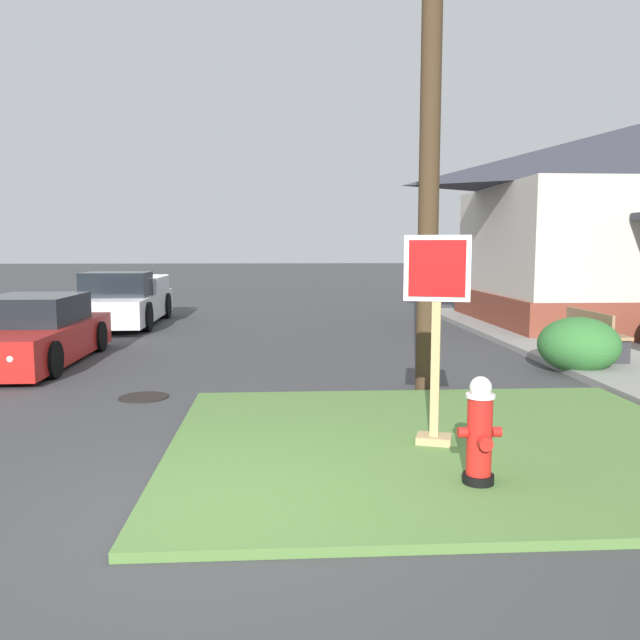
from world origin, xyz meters
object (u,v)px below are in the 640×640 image
(pickup_truck_white, at_px, (123,303))
(street_bench, at_px, (594,331))
(parked_sedan_red, at_px, (31,334))
(fire_hydrant, at_px, (480,433))
(manhole_cover, at_px, (144,397))
(utility_pole, at_px, (432,34))
(stop_sign, at_px, (436,346))

(pickup_truck_white, distance_m, street_bench, 12.03)
(parked_sedan_red, bearing_deg, street_bench, -2.88)
(pickup_truck_white, bearing_deg, fire_hydrant, -64.10)
(fire_hydrant, distance_m, manhole_cover, 5.30)
(parked_sedan_red, distance_m, pickup_truck_white, 5.89)
(parked_sedan_red, height_order, street_bench, parked_sedan_red)
(manhole_cover, bearing_deg, pickup_truck_white, 105.24)
(pickup_truck_white, xyz_separation_m, street_bench, (10.18, -6.40, -0.02))
(parked_sedan_red, xyz_separation_m, utility_pole, (6.78, -2.62, 4.61))
(manhole_cover, bearing_deg, fire_hydrant, -45.53)
(parked_sedan_red, xyz_separation_m, street_bench, (10.43, -0.52, 0.05))
(fire_hydrant, bearing_deg, street_bench, 56.27)
(pickup_truck_white, bearing_deg, stop_sign, -62.31)
(stop_sign, distance_m, utility_pole, 4.98)
(stop_sign, xyz_separation_m, street_bench, (4.21, 4.97, -0.53))
(pickup_truck_white, height_order, utility_pole, utility_pole)
(utility_pole, bearing_deg, street_bench, 29.88)
(fire_hydrant, bearing_deg, pickup_truck_white, 115.90)
(parked_sedan_red, bearing_deg, fire_hydrant, -46.40)
(stop_sign, height_order, utility_pole, utility_pole)
(pickup_truck_white, bearing_deg, street_bench, -32.18)
(pickup_truck_white, distance_m, utility_pole, 11.64)
(street_bench, bearing_deg, utility_pole, -150.12)
(street_bench, bearing_deg, stop_sign, -130.28)
(manhole_cover, distance_m, pickup_truck_white, 9.11)
(fire_hydrant, distance_m, street_bench, 7.37)
(stop_sign, bearing_deg, utility_pole, 78.99)
(stop_sign, height_order, manhole_cover, stop_sign)
(fire_hydrant, xyz_separation_m, manhole_cover, (-3.70, 3.76, -0.52))
(manhole_cover, xyz_separation_m, street_bench, (7.79, 2.37, 0.59))
(fire_hydrant, relative_size, utility_pole, 0.10)
(fire_hydrant, xyz_separation_m, parked_sedan_red, (-6.34, 6.65, 0.01))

